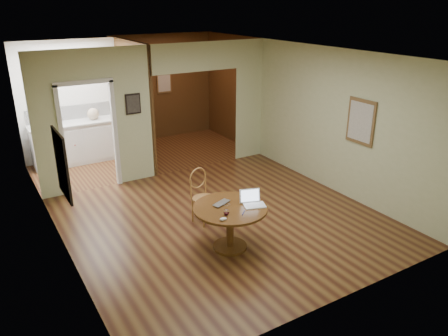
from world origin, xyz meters
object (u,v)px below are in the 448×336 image
open_laptop (252,201)px  dining_table (230,218)px  closed_laptop (224,204)px  chair (202,192)px

open_laptop → dining_table: bearing=-177.0°
open_laptop → closed_laptop: (-0.37, 0.20, -0.05)m
chair → open_laptop: 1.13m
open_laptop → closed_laptop: bearing=170.5°
chair → open_laptop: (0.27, -1.08, 0.23)m
dining_table → open_laptop: 0.41m
dining_table → chair: chair is taller
dining_table → chair: 0.99m
closed_laptop → open_laptop: bearing=-50.1°
dining_table → open_laptop: open_laptop is taller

